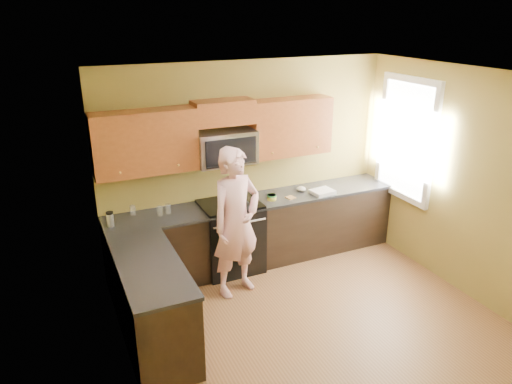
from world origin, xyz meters
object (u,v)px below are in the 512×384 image
microwave (225,163)px  butter_tub (272,200)px  travel_mug (111,226)px  frying_pan (240,208)px  woman (236,223)px  stove (231,236)px

microwave → butter_tub: (0.57, -0.19, -0.53)m
microwave → travel_mug: 1.60m
frying_pan → travel_mug: travel_mug is taller
woman → microwave: bearing=62.1°
microwave → woman: woman is taller
woman → frying_pan: size_ratio=4.26×
stove → travel_mug: travel_mug is taller
microwave → woman: size_ratio=0.41×
frying_pan → butter_tub: 0.54m
stove → microwave: 0.98m
frying_pan → travel_mug: bearing=-166.1°
stove → travel_mug: (-1.50, -0.03, 0.45)m
travel_mug → woman: bearing=-20.7°
butter_tub → travel_mug: (-2.07, 0.03, 0.00)m
butter_tub → travel_mug: size_ratio=0.70×
frying_pan → woman: bearing=-99.7°
stove → frying_pan: size_ratio=2.19×
butter_tub → travel_mug: travel_mug is taller
stove → microwave: microwave is taller
microwave → travel_mug: (-1.50, -0.15, -0.53)m
frying_pan → stove: bearing=126.3°
stove → woman: 0.72m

